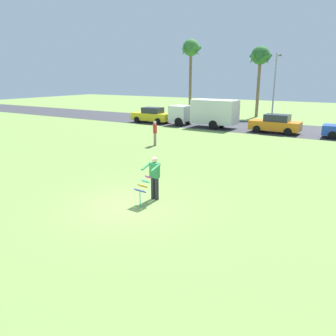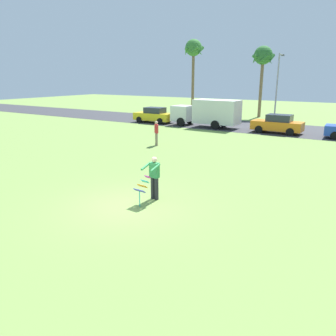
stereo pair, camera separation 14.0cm
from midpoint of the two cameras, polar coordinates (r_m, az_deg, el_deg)
The scene contains 11 objects.
ground_plane at distance 12.75m, azimuth -7.18°, elevation -6.41°, with size 120.00×120.00×0.00m, color olive.
road_strip at distance 32.79m, azimuth 17.95°, elevation 6.39°, with size 120.00×8.00×0.01m, color #38383D.
person_kite_flyer at distance 12.99m, azimuth -2.65°, elevation -1.44°, with size 0.54×0.66×1.73m.
kite_held at distance 12.48m, azimuth -4.67°, elevation -3.25°, with size 0.52×0.65×1.10m.
parked_car_yellow at distance 35.50m, azimuth -2.91°, elevation 8.99°, with size 4.23×1.89×1.60m.
parked_truck_white_box at distance 32.33m, azimuth 6.49°, elevation 9.43°, with size 6.75×2.24×2.62m.
parked_car_orange at distance 30.27m, azimuth 17.76°, elevation 7.18°, with size 4.23×1.89×1.60m.
palm_tree_left_near at distance 45.29m, azimuth 3.84°, elevation 19.31°, with size 2.58×2.71×9.32m.
palm_tree_right_near at distance 41.85m, azimuth 15.40°, elevation 17.63°, with size 2.58×2.71×8.12m.
streetlight_pole at distance 37.43m, azimuth 17.70°, elevation 13.59°, with size 0.24×1.65×7.00m.
person_walker_near at distance 23.46m, azimuth -2.42°, elevation 6.10°, with size 0.42×0.44×1.73m.
Camera 1 is at (7.40, -9.25, 4.70)m, focal length 35.64 mm.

